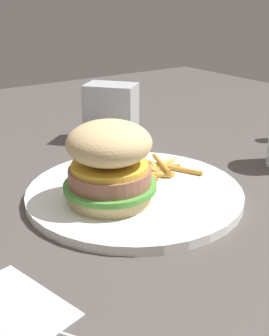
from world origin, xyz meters
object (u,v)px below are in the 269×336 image
(plate, at_px, (134,193))
(fries_pile, at_px, (159,168))
(sandwich, at_px, (110,163))
(napkin_dispenser, at_px, (111,113))

(plate, xyz_separation_m, fries_pile, (0.07, 0.03, 0.01))
(sandwich, xyz_separation_m, napkin_dispenser, (0.15, 0.24, -0.01))
(fries_pile, distance_m, napkin_dispenser, 0.20)
(fries_pile, bearing_deg, sandwich, -159.01)
(plate, xyz_separation_m, sandwich, (-0.04, -0.01, 0.06))
(plate, bearing_deg, napkin_dispenser, 65.00)
(sandwich, bearing_deg, napkin_dispenser, 57.58)
(sandwich, distance_m, fries_pile, 0.13)
(plate, bearing_deg, sandwich, -165.72)
(fries_pile, xyz_separation_m, napkin_dispenser, (0.04, 0.19, 0.04))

